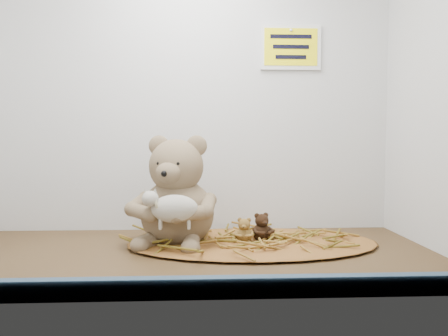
{
  "coord_description": "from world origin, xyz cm",
  "views": [
    {
      "loc": [
        3.73,
        -102.17,
        26.79
      ],
      "look_at": [
        8.76,
        3.1,
        20.36
      ],
      "focal_mm": 35.0,
      "sensor_mm": 36.0,
      "label": 1
    }
  ],
  "objects_px": {
    "main_teddy": "(177,190)",
    "toy_lamb": "(175,209)",
    "mini_teddy_brown": "(262,225)",
    "mini_teddy_tan": "(244,229)"
  },
  "relations": [
    {
      "from": "main_teddy",
      "to": "toy_lamb",
      "type": "bearing_deg",
      "value": -74.97
    },
    {
      "from": "mini_teddy_brown",
      "to": "main_teddy",
      "type": "bearing_deg",
      "value": 158.34
    },
    {
      "from": "main_teddy",
      "to": "mini_teddy_tan",
      "type": "relative_size",
      "value": 4.45
    },
    {
      "from": "mini_teddy_brown",
      "to": "toy_lamb",
      "type": "bearing_deg",
      "value": -176.66
    },
    {
      "from": "toy_lamb",
      "to": "mini_teddy_brown",
      "type": "relative_size",
      "value": 2.0
    },
    {
      "from": "mini_teddy_tan",
      "to": "mini_teddy_brown",
      "type": "xyz_separation_m",
      "value": [
        0.05,
        0.02,
        0.0
      ]
    },
    {
      "from": "toy_lamb",
      "to": "mini_teddy_tan",
      "type": "relative_size",
      "value": 2.27
    },
    {
      "from": "main_teddy",
      "to": "mini_teddy_brown",
      "type": "xyz_separation_m",
      "value": [
        0.22,
        -0.0,
        -0.09
      ]
    },
    {
      "from": "mini_teddy_tan",
      "to": "mini_teddy_brown",
      "type": "bearing_deg",
      "value": 34.88
    },
    {
      "from": "toy_lamb",
      "to": "mini_teddy_brown",
      "type": "distance_m",
      "value": 0.25
    }
  ]
}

